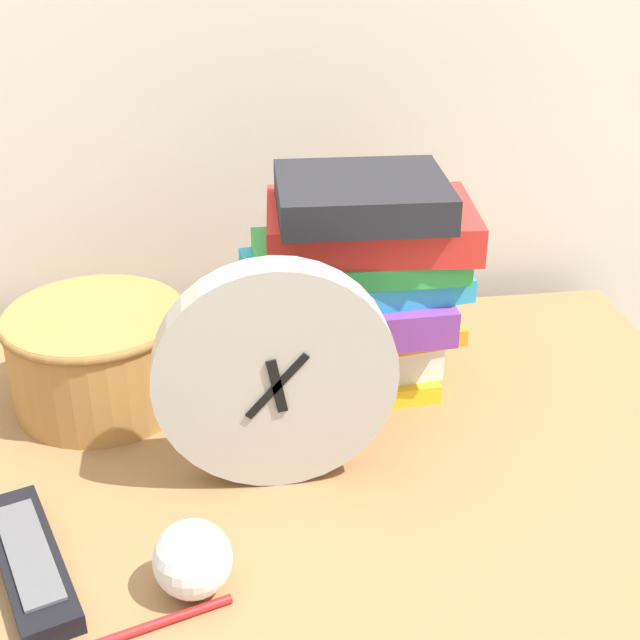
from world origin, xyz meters
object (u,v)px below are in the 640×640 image
book_stack (359,279)px  tv_remote (30,561)px  desk_clock (275,377)px  basket (99,353)px  pen (140,630)px  crumpled_paper_ball (193,559)px

book_stack → tv_remote: book_stack is taller
tv_remote → desk_clock: bearing=24.4°
basket → pen: size_ratio=1.35×
basket → tv_remote: 0.28m
book_stack → tv_remote: bearing=-141.4°
desk_clock → pen: bearing=-124.5°
desk_clock → crumpled_paper_ball: (-0.09, -0.15, -0.09)m
desk_clock → pen: (-0.13, -0.19, -0.12)m
book_stack → tv_remote: (-0.34, -0.27, -0.13)m
desk_clock → basket: desk_clock is taller
basket → crumpled_paper_ball: bearing=-72.4°
basket → pen: 0.37m
basket → crumpled_paper_ball: basket is taller
crumpled_paper_ball → desk_clock: bearing=59.8°
basket → tv_remote: bearing=-99.0°
basket → tv_remote: size_ratio=1.06×
desk_clock → book_stack: size_ratio=0.90×
tv_remote → pen: tv_remote is taller
tv_remote → pen: size_ratio=1.27×
book_stack → crumpled_paper_ball: (-0.20, -0.32, -0.10)m
basket → tv_remote: basket is taller
book_stack → tv_remote: size_ratio=1.36×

